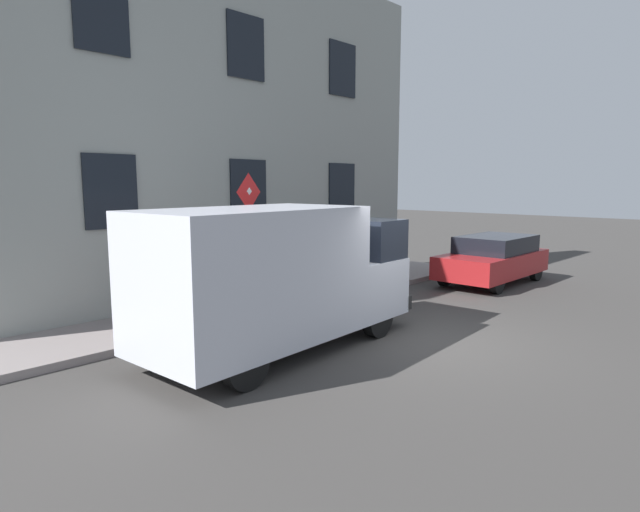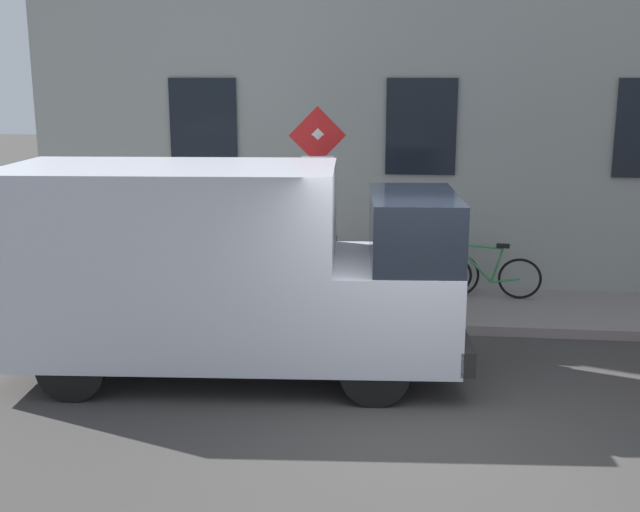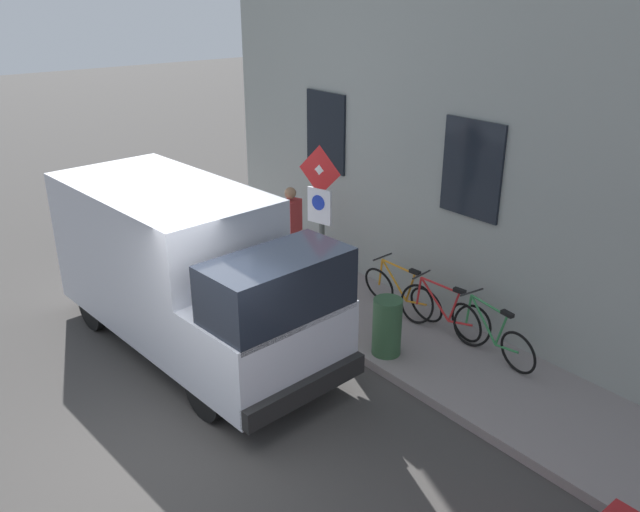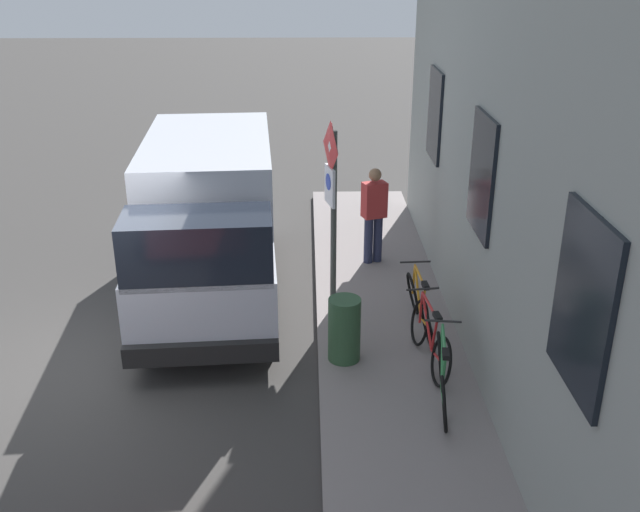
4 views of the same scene
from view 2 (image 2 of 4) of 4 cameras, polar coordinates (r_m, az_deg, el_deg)
name	(u,v)px [view 2 (image 2 of 4)]	position (r m, az deg, el deg)	size (l,w,h in m)	color
ground_plane	(421,430)	(8.09, 7.45, -12.59)	(80.00, 80.00, 0.00)	#3A3835
sidewalk_slab	(417,308)	(11.88, 7.16, -3.81)	(2.04, 14.71, 0.14)	gray
building_facade	(424,26)	(12.77, 7.64, 16.41)	(0.75, 12.71, 8.54)	gray
sign_post_stacked	(317,183)	(10.73, -0.19, 5.36)	(0.20, 0.55, 2.85)	#474C47
delivery_van	(224,265)	(9.16, -7.09, -0.68)	(2.37, 5.46, 2.50)	silver
bicycle_green	(485,274)	(12.28, 12.02, -1.31)	(0.46, 1.71, 0.89)	black
bicycle_red	(425,272)	(12.22, 7.71, -1.21)	(0.47, 1.72, 0.89)	black
bicycle_orange	(366,271)	(12.23, 3.37, -1.10)	(0.46, 1.72, 0.89)	black
pedestrian	(202,239)	(12.04, -8.71, 1.28)	(0.46, 0.38, 1.72)	#262B47
litter_bin	(418,286)	(11.09, 7.22, -2.23)	(0.44, 0.44, 0.90)	#2D5133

